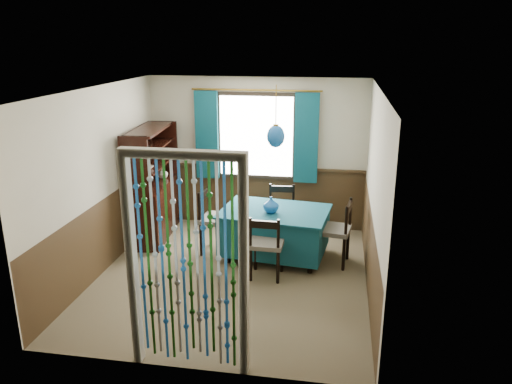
% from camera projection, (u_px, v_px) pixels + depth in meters
% --- Properties ---
extents(floor, '(4.00, 4.00, 0.00)m').
position_uv_depth(floor, '(233.00, 276.00, 6.77)').
color(floor, brown).
rests_on(floor, ground).
extents(ceiling, '(4.00, 4.00, 0.00)m').
position_uv_depth(ceiling, '(230.00, 89.00, 6.02)').
color(ceiling, silver).
rests_on(ceiling, ground).
extents(wall_back, '(3.60, 0.00, 3.60)m').
position_uv_depth(wall_back, '(257.00, 154.00, 8.28)').
color(wall_back, '#BCB29A').
rests_on(wall_back, ground).
extents(wall_front, '(3.60, 0.00, 3.60)m').
position_uv_depth(wall_front, '(184.00, 251.00, 4.52)').
color(wall_front, '#BCB29A').
rests_on(wall_front, ground).
extents(wall_left, '(0.00, 4.00, 4.00)m').
position_uv_depth(wall_left, '(100.00, 182.00, 6.68)').
color(wall_left, '#BCB29A').
rests_on(wall_left, ground).
extents(wall_right, '(0.00, 4.00, 4.00)m').
position_uv_depth(wall_right, '(375.00, 195.00, 6.11)').
color(wall_right, '#BCB29A').
rests_on(wall_right, ground).
extents(wainscot_back, '(3.60, 0.00, 3.60)m').
position_uv_depth(wainscot_back, '(257.00, 197.00, 8.49)').
color(wainscot_back, '#3C2916').
rests_on(wainscot_back, ground).
extents(wainscot_front, '(3.60, 0.00, 3.60)m').
position_uv_depth(wainscot_front, '(188.00, 323.00, 4.75)').
color(wainscot_front, '#3C2916').
rests_on(wainscot_front, ground).
extents(wainscot_left, '(0.00, 4.00, 4.00)m').
position_uv_depth(wainscot_left, '(106.00, 234.00, 6.91)').
color(wainscot_left, '#3C2916').
rests_on(wainscot_left, ground).
extents(wainscot_right, '(0.00, 4.00, 4.00)m').
position_uv_depth(wainscot_right, '(369.00, 251.00, 6.34)').
color(wainscot_right, '#3C2916').
rests_on(wainscot_right, ground).
extents(window, '(1.32, 0.12, 1.42)m').
position_uv_depth(window, '(256.00, 136.00, 8.14)').
color(window, black).
rests_on(window, wall_back).
extents(doorway, '(1.16, 0.12, 2.18)m').
position_uv_depth(doorway, '(187.00, 269.00, 4.63)').
color(doorway, silver).
rests_on(doorway, ground).
extents(dining_table, '(1.63, 1.22, 0.73)m').
position_uv_depth(dining_table, '(275.00, 230.00, 7.24)').
color(dining_table, '#0F404D').
rests_on(dining_table, floor).
extents(chair_near, '(0.45, 0.43, 0.90)m').
position_uv_depth(chair_near, '(266.00, 244.00, 6.60)').
color(chair_near, black).
rests_on(chair_near, floor).
extents(chair_far, '(0.47, 0.46, 0.90)m').
position_uv_depth(chair_far, '(281.00, 213.00, 7.80)').
color(chair_far, black).
rests_on(chair_far, floor).
extents(chair_left, '(0.50, 0.52, 0.97)m').
position_uv_depth(chair_left, '(215.00, 219.00, 7.40)').
color(chair_left, black).
rests_on(chair_left, floor).
extents(chair_right, '(0.51, 0.53, 0.94)m').
position_uv_depth(chair_right, '(336.00, 230.00, 7.01)').
color(chair_right, black).
rests_on(chair_right, floor).
extents(sideboard, '(0.58, 1.39, 1.77)m').
position_uv_depth(sideboard, '(153.00, 200.00, 7.96)').
color(sideboard, black).
rests_on(sideboard, floor).
extents(pendant_lamp, '(0.25, 0.25, 0.85)m').
position_uv_depth(pendant_lamp, '(276.00, 136.00, 6.82)').
color(pendant_lamp, olive).
rests_on(pendant_lamp, ceiling).
extents(vase_table, '(0.27, 0.27, 0.21)m').
position_uv_depth(vase_table, '(271.00, 205.00, 7.03)').
color(vase_table, '#144D8E').
rests_on(vase_table, dining_table).
extents(bowl_shelf, '(0.28, 0.28, 0.05)m').
position_uv_depth(bowl_shelf, '(147.00, 167.00, 7.46)').
color(bowl_shelf, beige).
rests_on(bowl_shelf, sideboard).
extents(vase_sideboard, '(0.19, 0.19, 0.19)m').
position_uv_depth(vase_sideboard, '(163.00, 172.00, 8.16)').
color(vase_sideboard, beige).
rests_on(vase_sideboard, sideboard).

